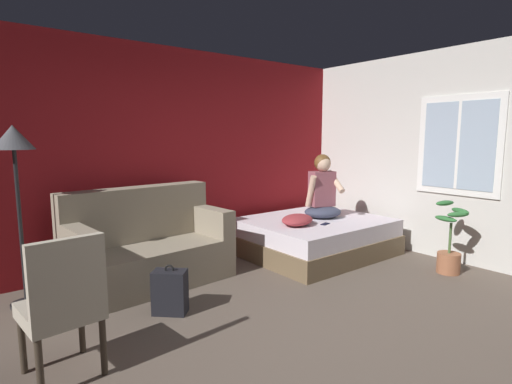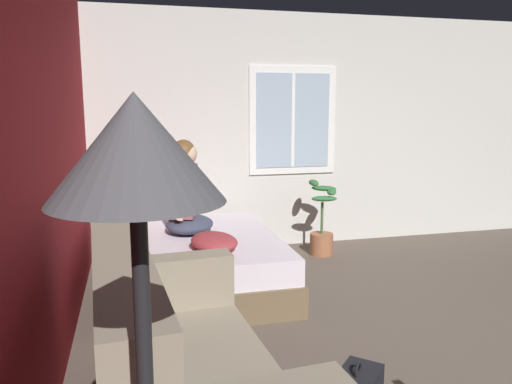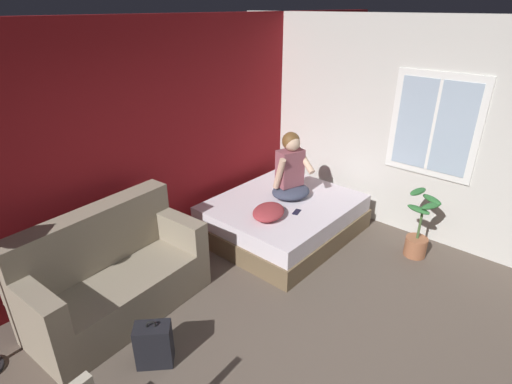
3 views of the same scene
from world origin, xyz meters
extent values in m
plane|color=brown|center=(0.00, 0.00, 0.00)|extent=(40.00, 40.00, 0.00)
cube|color=maroon|center=(0.00, 2.78, 1.35)|extent=(11.20, 0.16, 2.70)
cube|color=silver|center=(3.18, 0.00, 1.35)|extent=(0.16, 6.80, 2.70)
cube|color=white|center=(3.09, 0.40, 1.49)|extent=(0.02, 1.04, 1.24)
cube|color=#9EB2C6|center=(3.07, 0.40, 1.49)|extent=(0.01, 0.88, 1.08)
cube|color=white|center=(3.07, 0.40, 1.49)|extent=(0.01, 0.04, 1.08)
cube|color=brown|center=(1.95, 1.73, 0.13)|extent=(1.88, 1.58, 0.26)
cube|color=silver|center=(1.95, 1.73, 0.37)|extent=(1.83, 1.54, 0.22)
cube|color=gray|center=(-0.31, 2.30, 0.74)|extent=(1.71, 0.37, 0.60)
cube|color=gray|center=(0.47, 2.06, 0.60)|extent=(0.24, 0.81, 0.32)
ellipsoid|color=#383D51|center=(2.11, 1.73, 0.56)|extent=(0.62, 0.57, 0.16)
cube|color=#8C4C56|center=(2.12, 1.77, 0.88)|extent=(0.37, 0.29, 0.48)
cylinder|color=#DBB293|center=(1.91, 1.78, 0.86)|extent=(0.14, 0.23, 0.44)
cylinder|color=#DBB293|center=(2.26, 1.64, 0.98)|extent=(0.18, 0.38, 0.29)
sphere|color=#DBB293|center=(2.11, 1.75, 1.23)|extent=(0.21, 0.21, 0.21)
ellipsoid|color=brown|center=(2.12, 1.77, 1.24)|extent=(0.28, 0.28, 0.23)
torus|color=black|center=(-0.46, 1.23, 0.42)|extent=(0.07, 0.07, 0.09)
ellipsoid|color=#993338|center=(1.49, 1.60, 0.55)|extent=(0.57, 0.49, 0.14)
cube|color=black|center=(1.81, 1.42, 0.48)|extent=(0.16, 0.10, 0.01)
cone|color=#4C4C51|center=(-1.46, 2.23, 1.59)|extent=(0.36, 0.36, 0.22)
cylinder|color=#995B3D|center=(2.61, 0.20, 0.12)|extent=(0.26, 0.26, 0.24)
cylinder|color=#426033|center=(2.61, 0.20, 0.42)|extent=(0.03, 0.03, 0.36)
ellipsoid|color=#2D6B33|center=(2.51, 0.22, 0.66)|extent=(0.15, 0.29, 0.06)
ellipsoid|color=#2D6B33|center=(2.70, 0.15, 0.74)|extent=(0.22, 0.29, 0.06)
ellipsoid|color=#2D6B33|center=(2.63, 0.30, 0.82)|extent=(0.29, 0.15, 0.06)
ellipsoid|color=#2D6B33|center=(2.57, 0.11, 0.72)|extent=(0.30, 0.21, 0.06)
camera|label=1|loc=(-1.97, -1.97, 1.60)|focal=28.00mm
camera|label=2|loc=(-2.48, 2.24, 1.68)|focal=35.00mm
camera|label=3|loc=(-1.75, -1.06, 2.79)|focal=28.00mm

